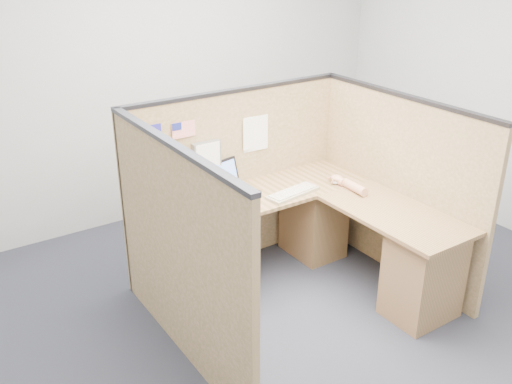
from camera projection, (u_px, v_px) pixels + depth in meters
floor at (306, 309)px, 4.40m from camera, size 5.00×5.00×0.00m
wall_back at (168, 76)px, 5.55m from camera, size 5.00×0.00×5.00m
cubicle_partitions at (276, 200)px, 4.42m from camera, size 2.06×1.83×1.53m
l_desk at (304, 243)px, 4.56m from camera, size 1.95×1.75×0.73m
laptop at (231, 185)px, 4.63m from camera, size 0.39×0.39×0.25m
keyboard at (293, 193)px, 4.60m from camera, size 0.49×0.23×0.03m
mouse at (337, 181)px, 4.81m from camera, size 0.13×0.10×0.05m
hand_forearm at (349, 184)px, 4.70m from camera, size 0.11×0.39×0.08m
blue_poster at (150, 142)px, 4.25m from camera, size 0.19×0.01×0.25m
american_flag at (181, 131)px, 4.35m from camera, size 0.20×0.01×0.34m
file_holder at (207, 160)px, 4.56m from camera, size 0.24×0.05×0.31m
paper_left at (253, 133)px, 4.76m from camera, size 0.21×0.02×0.27m
paper_right at (256, 134)px, 4.77m from camera, size 0.24×0.02×0.30m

